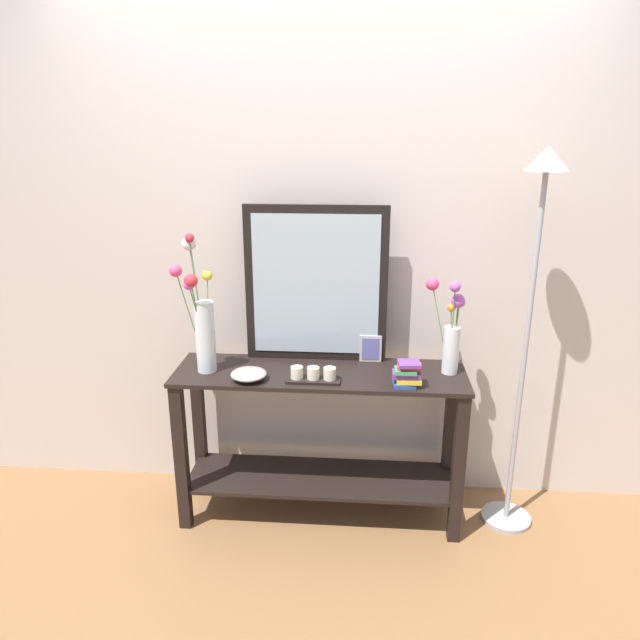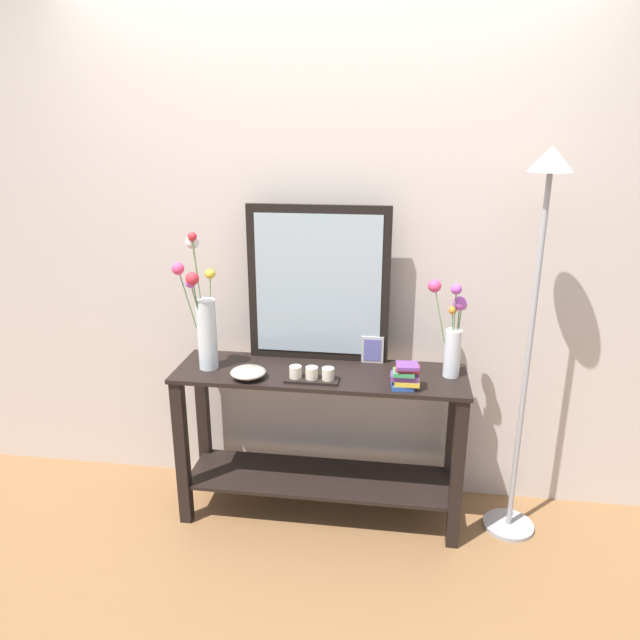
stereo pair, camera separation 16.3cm
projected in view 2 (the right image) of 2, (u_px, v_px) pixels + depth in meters
The scene contains 11 objects.
ground_plane at pixel (320, 513), 2.99m from camera, with size 7.00×6.00×0.02m, color brown.
wall_back at pixel (329, 237), 2.87m from camera, with size 6.40×0.08×2.70m, color beige.
console_table at pixel (320, 429), 2.85m from camera, with size 1.37×0.39×0.77m.
mirror_leaning at pixel (318, 285), 2.79m from camera, with size 0.68×0.03×0.75m.
tall_vase_left at pixel (203, 316), 2.72m from camera, with size 0.18×0.19×0.64m.
vase_right at pixel (452, 331), 2.65m from camera, with size 0.18×0.17×0.44m.
candle_tray at pixel (312, 375), 2.64m from camera, with size 0.24×0.09×0.07m.
picture_frame_small at pixel (372, 350), 2.84m from camera, with size 0.11×0.01×0.13m.
decorative_bowl at pixel (248, 372), 2.68m from camera, with size 0.16×0.16×0.05m.
book_stack at pixel (405, 376), 2.56m from camera, with size 0.13×0.11×0.12m.
floor_lamp at pixel (536, 288), 2.50m from camera, with size 0.24×0.24×1.79m.
Camera 2 is at (0.36, -2.51, 1.86)m, focal length 33.00 mm.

